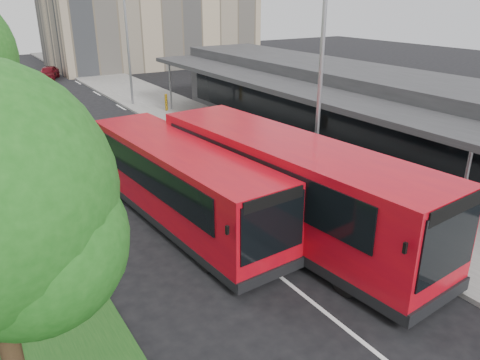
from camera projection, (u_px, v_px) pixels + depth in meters
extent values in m
plane|color=black|center=(251.00, 254.00, 14.60)|extent=(120.00, 120.00, 0.00)
cube|color=slate|center=(167.00, 107.00, 33.29)|extent=(5.00, 80.00, 0.15)
cube|color=silver|center=(105.00, 138.00, 26.41)|extent=(0.12, 70.00, 0.01)
cube|color=silver|center=(374.00, 252.00, 14.66)|extent=(0.12, 2.00, 0.01)
cube|color=silver|center=(264.00, 190.00, 19.38)|extent=(0.12, 2.00, 0.01)
cube|color=silver|center=(198.00, 151.00, 24.10)|extent=(0.12, 2.00, 0.01)
cube|color=silver|center=(153.00, 126.00, 28.83)|extent=(0.12, 2.00, 0.01)
cube|color=silver|center=(121.00, 107.00, 33.55)|extent=(0.12, 2.00, 0.01)
cube|color=silver|center=(97.00, 93.00, 38.27)|extent=(0.12, 2.00, 0.01)
cube|color=silver|center=(78.00, 83.00, 43.00)|extent=(0.12, 2.00, 0.01)
cube|color=silver|center=(63.00, 74.00, 47.72)|extent=(0.12, 2.00, 0.01)
cube|color=silver|center=(50.00, 67.00, 52.44)|extent=(0.12, 2.00, 0.01)
cube|color=#29292C|center=(339.00, 103.00, 25.60)|extent=(5.00, 26.00, 4.00)
cube|color=black|center=(302.00, 116.00, 24.50)|extent=(0.06, 24.00, 2.20)
cube|color=#29292C|center=(284.00, 86.00, 23.24)|extent=(2.80, 26.00, 0.25)
cylinder|color=gray|center=(463.00, 198.00, 14.55)|extent=(0.12, 0.12, 3.30)
cylinder|color=gray|center=(170.00, 87.00, 31.87)|extent=(0.12, 0.12, 3.30)
cylinder|color=#322414|center=(12.00, 355.00, 8.17)|extent=(0.36, 0.36, 3.33)
sphere|color=#1A5316|center=(31.00, 241.00, 7.31)|extent=(3.03, 3.03, 3.03)
cylinder|color=gray|center=(319.00, 96.00, 16.72)|extent=(0.16, 0.16, 8.00)
cylinder|color=gray|center=(128.00, 47.00, 32.47)|extent=(0.16, 0.16, 8.00)
cube|color=#B20913|center=(287.00, 183.00, 15.32)|extent=(3.65, 11.43, 2.84)
cube|color=black|center=(286.00, 221.00, 15.83)|extent=(3.68, 11.46, 0.32)
cube|color=black|center=(450.00, 243.00, 11.03)|extent=(2.40, 0.26, 1.87)
cube|color=black|center=(195.00, 132.00, 19.33)|extent=(2.35, 0.26, 1.39)
cube|color=black|center=(249.00, 174.00, 14.60)|extent=(0.90, 9.60, 1.28)
cube|color=black|center=(311.00, 157.00, 16.13)|extent=(0.90, 9.60, 1.28)
cube|color=black|center=(439.00, 301.00, 11.63)|extent=(2.67, 0.32, 0.37)
cube|color=black|center=(457.00, 208.00, 10.69)|extent=(2.24, 0.24, 0.37)
cube|color=black|center=(405.00, 248.00, 10.26)|extent=(0.09, 0.09, 0.27)
cube|color=black|center=(475.00, 212.00, 11.95)|extent=(0.09, 0.09, 0.27)
cylinder|color=black|center=(347.00, 278.00, 12.47)|extent=(0.40, 0.99, 0.96)
cylinder|color=black|center=(398.00, 252.00, 13.74)|extent=(0.40, 0.99, 0.96)
cylinder|color=black|center=(200.00, 193.00, 17.87)|extent=(0.40, 0.99, 0.96)
cylinder|color=black|center=(246.00, 180.00, 19.13)|extent=(0.40, 0.99, 0.96)
cube|color=#B20913|center=(181.00, 180.00, 16.13)|extent=(3.01, 10.04, 2.50)
cube|color=black|center=(183.00, 212.00, 16.58)|extent=(3.03, 10.06, 0.28)
cube|color=black|center=(273.00, 227.00, 12.29)|extent=(2.12, 0.19, 1.65)
cube|color=black|center=(123.00, 136.00, 19.73)|extent=(2.07, 0.19, 1.23)
cube|color=black|center=(144.00, 173.00, 15.52)|extent=(0.61, 8.47, 1.13)
cube|color=black|center=(206.00, 159.00, 16.83)|extent=(0.61, 8.47, 1.13)
cube|color=black|center=(272.00, 275.00, 12.82)|extent=(2.36, 0.24, 0.33)
cube|color=black|center=(274.00, 200.00, 11.99)|extent=(1.98, 0.17, 0.33)
cube|color=black|center=(227.00, 230.00, 11.64)|extent=(0.09, 0.09, 0.24)
cube|color=black|center=(305.00, 204.00, 13.08)|extent=(0.09, 0.09, 0.24)
cylinder|color=black|center=(207.00, 257.00, 13.60)|extent=(0.34, 0.87, 0.85)
cylinder|color=black|center=(260.00, 238.00, 14.68)|extent=(0.34, 0.87, 0.85)
cylinder|color=black|center=(120.00, 188.00, 18.43)|extent=(0.34, 0.87, 0.85)
cylinder|color=black|center=(165.00, 178.00, 19.51)|extent=(0.34, 0.87, 0.85)
cylinder|color=#322214|center=(239.00, 138.00, 24.59)|extent=(0.48, 0.48, 0.77)
cylinder|color=#FDB20D|center=(166.00, 102.00, 31.84)|extent=(0.24, 0.24, 1.12)
imported|color=maroon|center=(48.00, 73.00, 44.43)|extent=(2.80, 3.96, 1.25)
imported|color=navy|center=(7.00, 67.00, 48.23)|extent=(1.49, 3.82, 1.24)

